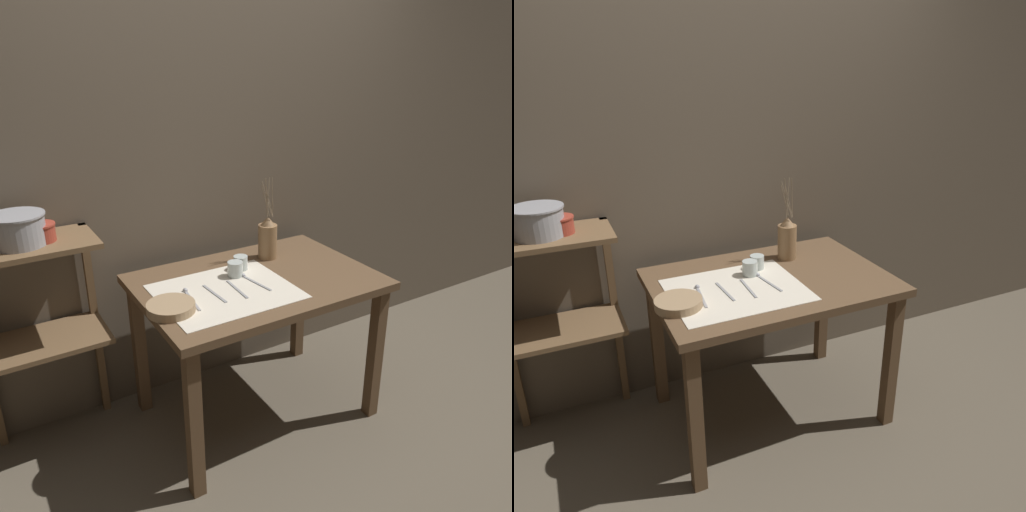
% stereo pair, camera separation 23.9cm
% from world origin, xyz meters
% --- Properties ---
extents(ground_plane, '(12.00, 12.00, 0.00)m').
position_xyz_m(ground_plane, '(0.00, 0.00, 0.00)').
color(ground_plane, brown).
extents(stone_wall_back, '(7.00, 0.06, 2.40)m').
position_xyz_m(stone_wall_back, '(0.00, 0.51, 1.20)').
color(stone_wall_back, brown).
rests_on(stone_wall_back, ground_plane).
extents(wooden_table, '(1.15, 0.80, 0.79)m').
position_xyz_m(wooden_table, '(0.00, 0.00, 0.68)').
color(wooden_table, brown).
rests_on(wooden_table, ground_plane).
extents(wooden_shelf_unit, '(0.55, 0.33, 1.07)m').
position_xyz_m(wooden_shelf_unit, '(-0.96, 0.33, 0.75)').
color(wooden_shelf_unit, brown).
rests_on(wooden_shelf_unit, ground_plane).
extents(linen_cloth, '(0.62, 0.51, 0.00)m').
position_xyz_m(linen_cloth, '(-0.20, -0.05, 0.79)').
color(linen_cloth, beige).
rests_on(linen_cloth, wooden_table).
extents(pitcher_with_flowers, '(0.10, 0.10, 0.45)m').
position_xyz_m(pitcher_with_flowers, '(0.19, 0.20, 0.90)').
color(pitcher_with_flowers, olive).
rests_on(pitcher_with_flowers, wooden_table).
extents(wooden_bowl, '(0.21, 0.21, 0.04)m').
position_xyz_m(wooden_bowl, '(-0.49, -0.10, 0.81)').
color(wooden_bowl, '#9E7F5B').
rests_on(wooden_bowl, wooden_table).
extents(glass_tumbler_near, '(0.08, 0.08, 0.07)m').
position_xyz_m(glass_tumbler_near, '(-0.08, 0.08, 0.83)').
color(glass_tumbler_near, '#B7C1BC').
rests_on(glass_tumbler_near, wooden_table).
extents(glass_tumbler_far, '(0.07, 0.07, 0.07)m').
position_xyz_m(glass_tumbler_far, '(-0.01, 0.14, 0.83)').
color(glass_tumbler_far, '#B7C1BC').
rests_on(glass_tumbler_far, wooden_table).
extents(spoon_outer, '(0.04, 0.22, 0.02)m').
position_xyz_m(spoon_outer, '(-0.36, 0.00, 0.80)').
color(spoon_outer, '#939399').
rests_on(spoon_outer, wooden_table).
extents(knife_center, '(0.02, 0.21, 0.00)m').
position_xyz_m(knife_center, '(-0.26, -0.05, 0.80)').
color(knife_center, '#939399').
rests_on(knife_center, wooden_table).
extents(fork_outer, '(0.02, 0.21, 0.00)m').
position_xyz_m(fork_outer, '(-0.14, -0.06, 0.80)').
color(fork_outer, '#939399').
rests_on(fork_outer, wooden_table).
extents(spoon_inner, '(0.05, 0.22, 0.02)m').
position_xyz_m(spoon_inner, '(-0.04, 0.01, 0.80)').
color(spoon_inner, '#939399').
rests_on(spoon_inner, wooden_table).
extents(metal_pot_large, '(0.23, 0.23, 0.13)m').
position_xyz_m(metal_pot_large, '(-0.98, 0.29, 1.14)').
color(metal_pot_large, '#939399').
rests_on(metal_pot_large, wooden_shelf_unit).
extents(metal_pot_small, '(0.13, 0.13, 0.08)m').
position_xyz_m(metal_pot_small, '(-0.90, 0.29, 1.11)').
color(metal_pot_small, '#9E3828').
rests_on(metal_pot_small, wooden_shelf_unit).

